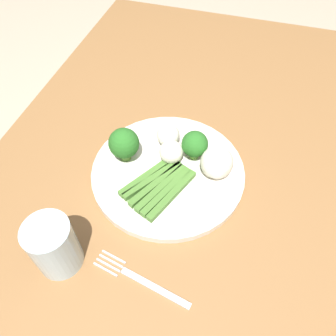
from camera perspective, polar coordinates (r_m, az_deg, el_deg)
The scene contains 11 objects.
ground_plane at distance 1.37m, azimuth 2.15°, elevation -21.16°, with size 6.00×6.00×0.02m, color #B7A88E.
dining_table at distance 0.76m, azimuth 3.64°, elevation -6.28°, with size 1.25×0.82×0.78m.
plate at distance 0.65m, azimuth -0.00°, elevation -0.68°, with size 0.29×0.29×0.01m, color silver.
asparagus_bundle at distance 0.61m, azimuth -1.51°, elevation -2.99°, with size 0.15×0.12×0.01m.
broccoli_front_left at distance 0.63m, azimuth -7.48°, elevation 4.11°, with size 0.06×0.06×0.07m.
broccoli_outer_edge at distance 0.64m, azimuth 4.56°, elevation 4.01°, with size 0.05×0.05×0.06m.
cauliflower_back_right at distance 0.64m, azimuth 0.53°, elevation 2.75°, with size 0.05×0.05×0.05m, color white.
cauliflower_front at distance 0.67m, azimuth 0.04°, elevation 5.61°, with size 0.05×0.05×0.05m, color white.
cauliflower_right at distance 0.62m, azimuth 8.27°, elevation 0.90°, with size 0.06×0.06×0.06m, color white.
fork at distance 0.55m, azimuth -4.77°, elevation -18.37°, with size 0.05×0.17×0.00m.
water_glass at distance 0.55m, azimuth -18.78°, elevation -12.40°, with size 0.07×0.07×0.10m, color silver.
Camera 1 is at (-0.40, -0.07, 1.30)m, focal length 35.95 mm.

